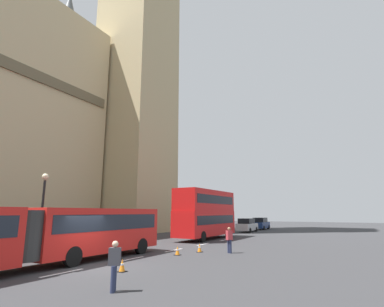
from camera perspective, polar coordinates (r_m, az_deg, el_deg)
The scene contains 12 objects.
ground_plane at distance 16.45m, azimuth -18.78°, elevation -20.17°, with size 160.00×160.00×0.00m, color #333335.
lane_centre_marking at distance 16.84m, azimuth -17.25°, elevation -20.02°, with size 34.40×0.16×0.01m.
articulated_bus at distance 16.22m, azimuth -30.60°, elevation -13.12°, with size 18.25×2.54×2.90m.
double_decker_bus at distance 30.97m, azimuth 2.77°, elevation -11.31°, with size 9.49×2.54×4.90m.
sedan_lead at distance 42.72m, azimuth 10.66°, elevation -13.55°, with size 4.40×1.86×1.85m.
sedan_trailing at distance 49.12m, azimuth 13.23°, elevation -13.14°, with size 4.40×1.86×1.85m.
traffic_cone_west at distance 14.75m, azimuth -13.44°, elevation -20.42°, with size 0.36×0.36×0.58m.
traffic_cone_middle at distance 19.67m, azimuth -2.84°, elevation -18.35°, with size 0.36×0.36×0.58m.
traffic_cone_east at distance 21.09m, azimuth 1.48°, elevation -17.89°, with size 0.36×0.36×0.58m.
street_lamp at distance 22.18m, azimuth -27.11°, elevation -9.17°, with size 0.44×0.44×5.27m.
pedestrian_near_cones at distance 11.21m, azimuth -14.89°, elevation -20.06°, with size 0.42×0.47×1.69m.
pedestrian_by_kerb at distance 20.68m, azimuth 7.28°, elevation -16.18°, with size 0.47×0.40×1.69m.
Camera 1 is at (-11.02, -11.92, 2.67)m, focal length 27.41 mm.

